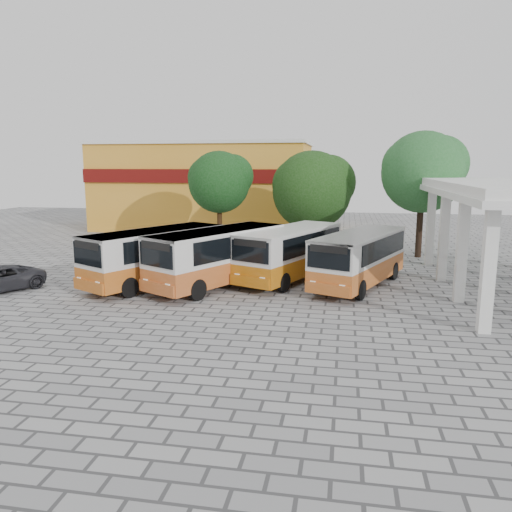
% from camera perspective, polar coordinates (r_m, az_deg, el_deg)
% --- Properties ---
extents(ground, '(90.00, 90.00, 0.00)m').
position_cam_1_polar(ground, '(22.62, 3.14, -5.50)').
color(ground, gray).
rests_on(ground, ground).
extents(shophouse_block, '(20.40, 10.40, 8.30)m').
position_cam_1_polar(shophouse_block, '(49.53, -5.86, 8.01)').
color(shophouse_block, orange).
rests_on(shophouse_block, ground).
extents(bus_far_left, '(5.89, 8.57, 2.87)m').
position_cam_1_polar(bus_far_left, '(26.41, -11.45, 0.32)').
color(bus_far_left, '#B35817').
rests_on(bus_far_left, ground).
extents(bus_centre_left, '(6.05, 8.75, 2.93)m').
position_cam_1_polar(bus_centre_left, '(25.52, -4.34, 0.23)').
color(bus_centre_left, '#AE5220').
rests_on(bus_centre_left, ground).
extents(bus_centre_right, '(5.26, 8.40, 2.82)m').
position_cam_1_polar(bus_centre_right, '(26.99, 3.96, 0.66)').
color(bus_centre_right, '#AC5D0A').
rests_on(bus_centre_right, ground).
extents(bus_far_right, '(5.09, 8.24, 2.77)m').
position_cam_1_polar(bus_far_right, '(26.03, 11.75, 0.04)').
color(bus_far_right, '#B0541C').
rests_on(bus_far_right, ground).
extents(tree_left, '(4.80, 4.57, 7.20)m').
position_cam_1_polar(tree_left, '(37.41, -4.14, 8.65)').
color(tree_left, '#3A220F').
rests_on(tree_left, ground).
extents(tree_middle, '(6.05, 5.76, 7.21)m').
position_cam_1_polar(tree_middle, '(36.90, 6.51, 7.75)').
color(tree_middle, '#492F19').
rests_on(tree_middle, ground).
extents(tree_right, '(5.64, 5.37, 8.39)m').
position_cam_1_polar(tree_right, '(35.15, 18.64, 9.35)').
color(tree_right, black).
rests_on(tree_right, ground).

